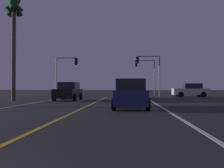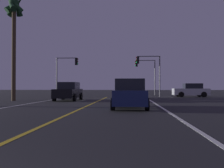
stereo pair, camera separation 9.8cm
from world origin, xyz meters
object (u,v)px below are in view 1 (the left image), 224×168
(car_lead_same_lane, at_px, (130,94))
(traffic_light_near_right, at_px, (148,66))
(car_crossing_side, at_px, (191,90))
(traffic_light_near_left, at_px, (67,68))
(traffic_light_far_right, at_px, (145,69))
(car_ahead_far, at_px, (126,91))
(car_oncoming, at_px, (69,92))
(palm_tree_left_mid, at_px, (14,15))

(car_lead_same_lane, xyz_separation_m, traffic_light_near_right, (2.29, 15.45, 3.00))
(car_crossing_side, bearing_deg, traffic_light_near_left, 2.19)
(traffic_light_far_right, bearing_deg, traffic_light_near_left, 28.19)
(car_ahead_far, height_order, traffic_light_near_left, traffic_light_near_left)
(car_ahead_far, bearing_deg, traffic_light_near_right, -33.62)
(car_oncoming, height_order, traffic_light_near_left, traffic_light_near_left)
(car_oncoming, bearing_deg, traffic_light_near_left, -163.86)
(traffic_light_near_right, xyz_separation_m, palm_tree_left_mid, (-12.75, -8.82, 3.96))
(traffic_light_far_right, bearing_deg, car_ahead_far, 74.26)
(traffic_light_near_right, bearing_deg, car_ahead_far, 56.38)
(car_lead_same_lane, height_order, traffic_light_near_left, traffic_light_near_left)
(car_crossing_side, xyz_separation_m, car_oncoming, (-13.36, -8.44, 0.00))
(car_oncoming, distance_m, traffic_light_far_right, 15.85)
(car_crossing_side, bearing_deg, car_lead_same_lane, 64.43)
(traffic_light_far_right, xyz_separation_m, palm_tree_left_mid, (-12.77, -14.32, 3.88))
(car_crossing_side, relative_size, traffic_light_far_right, 0.82)
(car_lead_same_lane, distance_m, traffic_light_far_right, 21.30)
(car_lead_same_lane, bearing_deg, car_oncoming, 36.76)
(traffic_light_far_right, distance_m, palm_tree_left_mid, 19.57)
(car_ahead_far, relative_size, traffic_light_far_right, 0.82)
(car_crossing_side, distance_m, car_ahead_far, 9.27)
(traffic_light_far_right, bearing_deg, traffic_light_near_right, 89.82)
(car_oncoming, height_order, traffic_light_far_right, traffic_light_far_right)
(car_crossing_side, distance_m, car_oncoming, 15.80)
(car_crossing_side, xyz_separation_m, palm_tree_left_mid, (-18.14, -9.42, 6.96))
(car_lead_same_lane, height_order, palm_tree_left_mid, palm_tree_left_mid)
(car_ahead_far, relative_size, car_lead_same_lane, 1.00)
(car_crossing_side, xyz_separation_m, car_ahead_far, (-8.05, -4.60, 0.00))
(traffic_light_near_left, bearing_deg, car_ahead_far, -27.84)
(car_ahead_far, bearing_deg, traffic_light_near_left, 62.16)
(traffic_light_near_left, bearing_deg, car_lead_same_lane, -62.76)
(car_lead_same_lane, distance_m, car_oncoming, 9.49)
(car_ahead_far, height_order, car_oncoming, same)
(car_oncoming, relative_size, traffic_light_near_left, 0.86)
(car_ahead_far, relative_size, car_oncoming, 1.00)
(traffic_light_near_right, height_order, traffic_light_far_right, traffic_light_far_right)
(car_ahead_far, relative_size, traffic_light_near_right, 0.84)
(car_oncoming, bearing_deg, palm_tree_left_mid, -78.42)
(traffic_light_far_right, height_order, palm_tree_left_mid, palm_tree_left_mid)
(traffic_light_near_right, bearing_deg, car_lead_same_lane, 81.56)
(car_lead_same_lane, distance_m, traffic_light_near_left, 17.62)
(palm_tree_left_mid, bearing_deg, traffic_light_far_right, 48.28)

